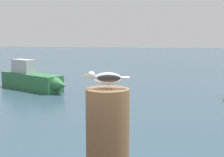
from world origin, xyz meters
name	(u,v)px	position (x,y,z in m)	size (l,w,h in m)	color
mooring_post	(108,151)	(-0.72, -0.60, 1.89)	(0.36, 0.36, 1.06)	#4C3823
seagull	(107,78)	(-0.72, -0.60, 2.51)	(0.39, 0.18, 0.14)	tan
boat_green	(34,80)	(-6.53, 12.47, 0.51)	(4.33, 3.15, 1.49)	#2D6B3D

